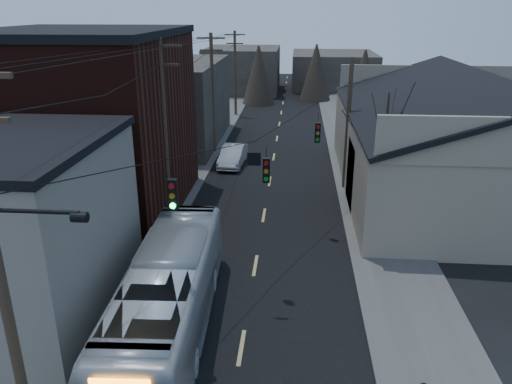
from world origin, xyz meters
TOP-DOWN VIEW (x-y plane):
  - road_surface at (0.00, 30.00)m, footprint 9.00×110.00m
  - sidewalk_left at (-6.50, 30.00)m, footprint 4.00×110.00m
  - sidewalk_right at (6.50, 30.00)m, footprint 4.00×110.00m
  - building_brick at (-10.00, 20.00)m, footprint 10.00×12.00m
  - building_left_far at (-9.50, 36.00)m, footprint 9.00×14.00m
  - warehouse at (13.00, 25.00)m, footprint 16.16×20.60m
  - building_far_left at (-6.00, 65.00)m, footprint 10.00×12.00m
  - building_far_right at (7.00, 70.00)m, footprint 12.00×14.00m
  - bare_tree at (6.50, 20.00)m, footprint 0.40×0.40m
  - utility_lines at (-3.11, 24.14)m, footprint 11.24×45.28m
  - bus at (-2.69, 8.61)m, footprint 3.17×11.52m
  - parked_car at (-3.00, 29.56)m, footprint 1.87×4.69m

SIDE VIEW (x-z plane):
  - road_surface at x=0.00m, z-range 0.00..0.02m
  - sidewalk_left at x=-6.50m, z-range 0.00..0.12m
  - sidewalk_right at x=6.50m, z-range 0.00..0.12m
  - parked_car at x=-3.00m, z-range 0.00..1.52m
  - bus at x=-2.69m, z-range 0.00..3.18m
  - building_far_right at x=7.00m, z-range 0.00..5.00m
  - warehouse at x=13.00m, z-range -1.17..6.56m
  - building_far_left at x=-6.00m, z-range 0.00..6.00m
  - building_left_far at x=-9.50m, z-range 0.00..7.00m
  - bare_tree at x=6.50m, z-range 0.00..7.20m
  - utility_lines at x=-3.11m, z-range -0.30..10.20m
  - building_brick at x=-10.00m, z-range 0.00..10.00m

